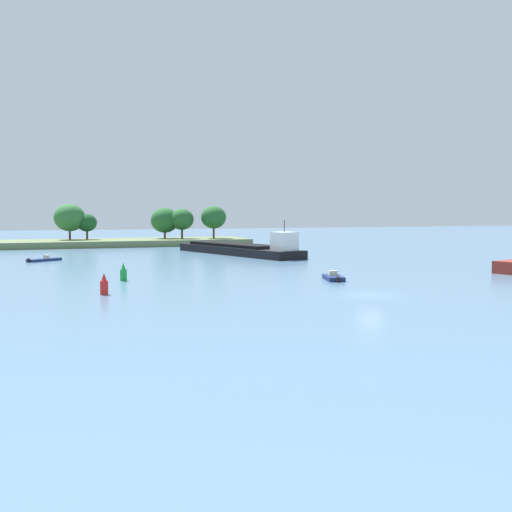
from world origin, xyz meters
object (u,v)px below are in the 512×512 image
at_px(small_motorboat, 334,278).
at_px(channel_buoy_green, 123,273).
at_px(cargo_barge, 240,249).
at_px(fishing_skiff, 44,260).
at_px(channel_buoy_red, 104,285).

distance_m(small_motorboat, channel_buoy_green, 21.99).
distance_m(cargo_barge, channel_buoy_green, 40.23).
bearing_deg(cargo_barge, small_motorboat, -93.78).
relative_size(fishing_skiff, cargo_barge, 0.17).
relative_size(small_motorboat, channel_buoy_red, 2.39).
xyz_separation_m(small_motorboat, cargo_barge, (2.60, 39.32, 0.74)).
height_order(fishing_skiff, cargo_barge, cargo_barge).
bearing_deg(fishing_skiff, channel_buoy_green, -76.13).
bearing_deg(small_motorboat, channel_buoy_green, 162.28).
xyz_separation_m(fishing_skiff, small_motorboat, (28.28, -36.39, 0.04)).
relative_size(small_motorboat, channel_buoy_green, 2.39).
bearing_deg(small_motorboat, cargo_barge, 86.22).
relative_size(small_motorboat, cargo_barge, 0.15).
distance_m(fishing_skiff, channel_buoy_red, 40.18).
bearing_deg(channel_buoy_red, channel_buoy_green, 73.42).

